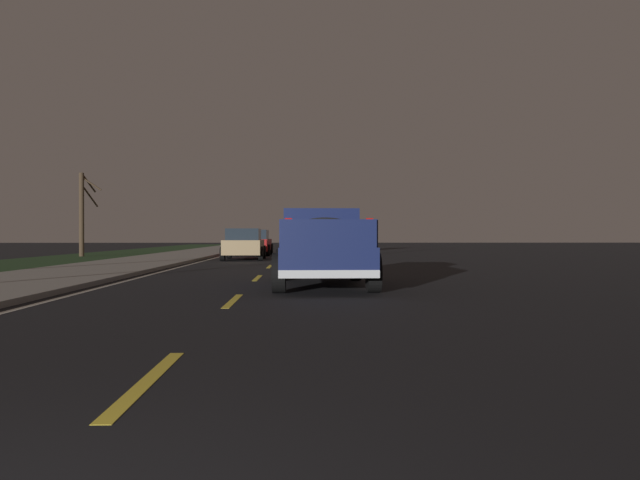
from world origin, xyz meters
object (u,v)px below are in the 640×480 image
at_px(sedan_red, 255,242).
at_px(bare_tree_far, 82,212).
at_px(pickup_truck, 322,245).
at_px(sedan_tan, 244,244).

distance_m(sedan_red, bare_tree_far, 10.03).
bearing_deg(bare_tree_far, pickup_truck, -147.90).
height_order(sedan_red, bare_tree_far, bare_tree_far).
xyz_separation_m(pickup_truck, sedan_tan, (15.92, 3.39, -0.20)).
height_order(pickup_truck, sedan_tan, pickup_truck).
bearing_deg(sedan_red, sedan_tan, 179.95).
bearing_deg(sedan_tan, bare_tree_far, 62.93).
distance_m(sedan_tan, bare_tree_far, 11.06).
distance_m(pickup_truck, sedan_red, 22.85).
bearing_deg(sedan_red, pickup_truck, -171.50).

